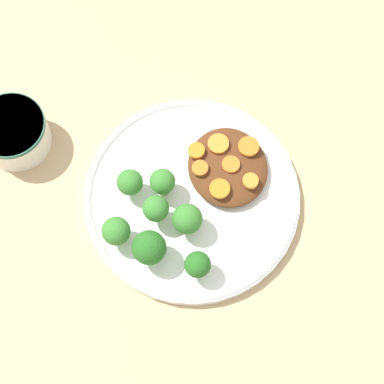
# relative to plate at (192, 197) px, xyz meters

# --- Properties ---
(ground_plane) EXTENTS (4.00, 4.00, 0.00)m
(ground_plane) POSITION_rel_plate_xyz_m (0.00, 0.00, -0.01)
(ground_plane) COLOR tan
(plate) EXTENTS (0.28, 0.28, 0.02)m
(plate) POSITION_rel_plate_xyz_m (0.00, 0.00, 0.00)
(plate) COLOR white
(plate) RESTS_ON ground_plane
(dip_bowl) EXTENTS (0.09, 0.09, 0.05)m
(dip_bowl) POSITION_rel_plate_xyz_m (-0.14, -0.21, 0.02)
(dip_bowl) COLOR white
(dip_bowl) RESTS_ON ground_plane
(stew_mound) EXTENTS (0.11, 0.10, 0.02)m
(stew_mound) POSITION_rel_plate_xyz_m (-0.02, 0.05, 0.02)
(stew_mound) COLOR #5B3319
(stew_mound) RESTS_ON plate
(broccoli_floret_0) EXTENTS (0.04, 0.04, 0.05)m
(broccoli_floret_0) POSITION_rel_plate_xyz_m (0.04, -0.01, 0.03)
(broccoli_floret_0) COLOR #7FA85B
(broccoli_floret_0) RESTS_ON plate
(broccoli_floret_1) EXTENTS (0.04, 0.04, 0.06)m
(broccoli_floret_1) POSITION_rel_plate_xyz_m (0.06, -0.07, 0.04)
(broccoli_floret_1) COLOR #759E51
(broccoli_floret_1) RESTS_ON plate
(broccoli_floret_2) EXTENTS (0.03, 0.03, 0.05)m
(broccoli_floret_2) POSITION_rel_plate_xyz_m (-0.03, -0.07, 0.03)
(broccoli_floret_2) COLOR #759E51
(broccoli_floret_2) RESTS_ON plate
(broccoli_floret_3) EXTENTS (0.03, 0.03, 0.05)m
(broccoli_floret_3) POSITION_rel_plate_xyz_m (-0.02, -0.03, 0.03)
(broccoli_floret_3) COLOR #759E51
(broccoli_floret_3) RESTS_ON plate
(broccoli_floret_4) EXTENTS (0.04, 0.04, 0.05)m
(broccoli_floret_4) POSITION_rel_plate_xyz_m (0.03, -0.10, 0.03)
(broccoli_floret_4) COLOR #7FA85B
(broccoli_floret_4) RESTS_ON plate
(broccoli_floret_5) EXTENTS (0.03, 0.03, 0.05)m
(broccoli_floret_5) POSITION_rel_plate_xyz_m (0.10, -0.02, 0.03)
(broccoli_floret_5) COLOR #7FA85B
(broccoli_floret_5) RESTS_ON plate
(broccoli_floret_6) EXTENTS (0.03, 0.03, 0.05)m
(broccoli_floret_6) POSITION_rel_plate_xyz_m (0.02, -0.05, 0.04)
(broccoli_floret_6) COLOR #7FA85B
(broccoli_floret_6) RESTS_ON plate
(carrot_slice_0) EXTENTS (0.02, 0.02, 0.00)m
(carrot_slice_0) POSITION_rel_plate_xyz_m (-0.02, 0.06, 0.03)
(carrot_slice_0) COLOR orange
(carrot_slice_0) RESTS_ON stew_mound
(carrot_slice_1) EXTENTS (0.03, 0.03, 0.01)m
(carrot_slice_1) POSITION_rel_plate_xyz_m (-0.05, 0.05, 0.03)
(carrot_slice_1) COLOR orange
(carrot_slice_1) RESTS_ON stew_mound
(carrot_slice_2) EXTENTS (0.03, 0.03, 0.01)m
(carrot_slice_2) POSITION_rel_plate_xyz_m (-0.04, 0.08, 0.03)
(carrot_slice_2) COLOR orange
(carrot_slice_2) RESTS_ON stew_mound
(carrot_slice_3) EXTENTS (0.02, 0.02, 0.01)m
(carrot_slice_3) POSITION_rel_plate_xyz_m (-0.03, 0.02, 0.03)
(carrot_slice_3) COLOR orange
(carrot_slice_3) RESTS_ON stew_mound
(carrot_slice_4) EXTENTS (0.02, 0.02, 0.01)m
(carrot_slice_4) POSITION_rel_plate_xyz_m (0.01, 0.07, 0.03)
(carrot_slice_4) COLOR orange
(carrot_slice_4) RESTS_ON stew_mound
(carrot_slice_5) EXTENTS (0.03, 0.03, 0.00)m
(carrot_slice_5) POSITION_rel_plate_xyz_m (0.01, 0.03, 0.03)
(carrot_slice_5) COLOR orange
(carrot_slice_5) RESTS_ON stew_mound
(carrot_slice_6) EXTENTS (0.02, 0.02, 0.01)m
(carrot_slice_6) POSITION_rel_plate_xyz_m (-0.05, 0.02, 0.03)
(carrot_slice_6) COLOR orange
(carrot_slice_6) RESTS_ON stew_mound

